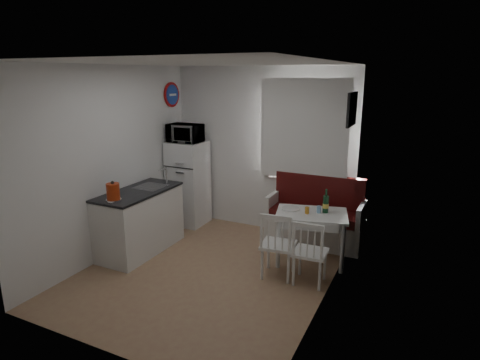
# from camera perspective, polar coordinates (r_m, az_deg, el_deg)

# --- Properties ---
(floor) EXTENTS (3.00, 3.50, 0.02)m
(floor) POSITION_cam_1_polar(r_m,az_deg,el_deg) (5.34, -4.51, -12.84)
(floor) COLOR #9B6D52
(floor) RESTS_ON ground
(ceiling) EXTENTS (3.00, 3.50, 0.02)m
(ceiling) POSITION_cam_1_polar(r_m,az_deg,el_deg) (4.73, -5.17, 16.29)
(ceiling) COLOR white
(ceiling) RESTS_ON wall_back
(wall_back) EXTENTS (3.00, 0.02, 2.60)m
(wall_back) POSITION_cam_1_polar(r_m,az_deg,el_deg) (6.41, 3.13, 4.25)
(wall_back) COLOR white
(wall_back) RESTS_ON floor
(wall_front) EXTENTS (3.00, 0.02, 2.60)m
(wall_front) POSITION_cam_1_polar(r_m,az_deg,el_deg) (3.55, -19.31, -5.39)
(wall_front) COLOR white
(wall_front) RESTS_ON floor
(wall_left) EXTENTS (0.02, 3.50, 2.60)m
(wall_left) POSITION_cam_1_polar(r_m,az_deg,el_deg) (5.76, -17.80, 2.36)
(wall_left) COLOR white
(wall_left) RESTS_ON floor
(wall_right) EXTENTS (0.02, 3.50, 2.60)m
(wall_right) POSITION_cam_1_polar(r_m,az_deg,el_deg) (4.33, 12.58, -1.26)
(wall_right) COLOR white
(wall_right) RESTS_ON floor
(window) EXTENTS (1.22, 0.06, 1.47)m
(window) POSITION_cam_1_polar(r_m,az_deg,el_deg) (6.10, 9.19, 6.63)
(window) COLOR white
(window) RESTS_ON wall_back
(curtain) EXTENTS (1.35, 0.02, 1.50)m
(curtain) POSITION_cam_1_polar(r_m,az_deg,el_deg) (6.02, 9.02, 7.02)
(curtain) COLOR white
(curtain) RESTS_ON wall_back
(kitchen_counter) EXTENTS (0.62, 1.32, 1.16)m
(kitchen_counter) POSITION_cam_1_polar(r_m,az_deg,el_deg) (5.91, -13.99, -5.60)
(kitchen_counter) COLOR white
(kitchen_counter) RESTS_ON floor
(wall_sign) EXTENTS (0.03, 0.40, 0.40)m
(wall_sign) POSITION_cam_1_polar(r_m,az_deg,el_deg) (6.75, -9.63, 11.87)
(wall_sign) COLOR navy
(wall_sign) RESTS_ON wall_left
(picture_frame) EXTENTS (0.04, 0.52, 0.42)m
(picture_frame) POSITION_cam_1_polar(r_m,az_deg,el_deg) (5.27, 15.60, 9.68)
(picture_frame) COLOR black
(picture_frame) RESTS_ON wall_right
(bench) EXTENTS (1.42, 0.55, 1.01)m
(bench) POSITION_cam_1_polar(r_m,az_deg,el_deg) (6.15, 10.61, -5.79)
(bench) COLOR white
(bench) RESTS_ON floor
(dining_table) EXTENTS (1.06, 0.86, 0.69)m
(dining_table) POSITION_cam_1_polar(r_m,az_deg,el_deg) (5.43, 10.12, -5.41)
(dining_table) COLOR white
(dining_table) RESTS_ON floor
(chair_left) EXTENTS (0.45, 0.43, 0.46)m
(chair_left) POSITION_cam_1_polar(r_m,az_deg,el_deg) (4.95, 5.15, -8.31)
(chair_left) COLOR white
(chair_left) RESTS_ON floor
(chair_right) EXTENTS (0.40, 0.39, 0.44)m
(chair_right) POSITION_cam_1_polar(r_m,az_deg,el_deg) (4.85, 9.72, -9.30)
(chair_right) COLOR white
(chair_right) RESTS_ON floor
(fridge) EXTENTS (0.56, 0.56, 1.41)m
(fridge) POSITION_cam_1_polar(r_m,az_deg,el_deg) (6.78, -7.34, -0.44)
(fridge) COLOR white
(fridge) RESTS_ON floor
(microwave) EXTENTS (0.53, 0.36, 0.29)m
(microwave) POSITION_cam_1_polar(r_m,az_deg,el_deg) (6.57, -7.82, 6.62)
(microwave) COLOR white
(microwave) RESTS_ON fridge
(kettle) EXTENTS (0.20, 0.20, 0.26)m
(kettle) POSITION_cam_1_polar(r_m,az_deg,el_deg) (5.33, -17.60, -1.61)
(kettle) COLOR #A82D0D
(kettle) RESTS_ON kitchen_counter
(wine_bottle) EXTENTS (0.08, 0.08, 0.32)m
(wine_bottle) POSITION_cam_1_polar(r_m,az_deg,el_deg) (5.41, 12.12, -2.93)
(wine_bottle) COLOR #123B1F
(wine_bottle) RESTS_ON dining_table
(drinking_glass_orange) EXTENTS (0.05, 0.05, 0.09)m
(drinking_glass_orange) POSITION_cam_1_polar(r_m,az_deg,el_deg) (5.36, 9.52, -4.27)
(drinking_glass_orange) COLOR orange
(drinking_glass_orange) RESTS_ON dining_table
(drinking_glass_blue) EXTENTS (0.06, 0.06, 0.09)m
(drinking_glass_blue) POSITION_cam_1_polar(r_m,az_deg,el_deg) (5.42, 11.14, -4.12)
(drinking_glass_blue) COLOR #88BDE8
(drinking_glass_blue) RESTS_ON dining_table
(plate) EXTENTS (0.24, 0.24, 0.02)m
(plate) POSITION_cam_1_polar(r_m,az_deg,el_deg) (5.50, 7.21, -4.07)
(plate) COLOR white
(plate) RESTS_ON dining_table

